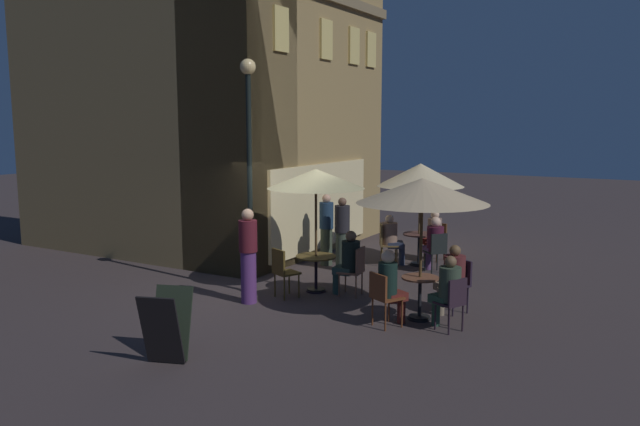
{
  "coord_description": "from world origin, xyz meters",
  "views": [
    {
      "loc": [
        -9.63,
        -6.88,
        3.35
      ],
      "look_at": [
        0.77,
        -0.9,
        1.58
      ],
      "focal_mm": 35.07,
      "sensor_mm": 36.0,
      "label": 1
    }
  ],
  "objects_px": {
    "patron_seated_2": "(391,236)",
    "cafe_chair_7": "(355,267)",
    "patio_umbrella_1": "(422,191)",
    "patio_umbrella_2": "(316,179)",
    "cafe_chair_2": "(385,241)",
    "patron_seated_5": "(447,288)",
    "cafe_chair_6": "(283,269)",
    "cafe_chair_5": "(453,299)",
    "patio_umbrella_0": "(420,175)",
    "patron_seated_4": "(390,283)",
    "cafe_chair_1": "(436,238)",
    "patron_seated_0": "(434,240)",
    "cafe_table_2": "(316,264)",
    "patron_standing_7": "(342,234)",
    "patron_seated_1": "(433,232)",
    "patron_seated_3": "(452,274)",
    "cafe_chair_4": "(383,294)",
    "cafe_chair_0": "(437,249)",
    "patron_seated_6": "(348,259)",
    "street_lamp_near_corner": "(249,140)",
    "cafe_chair_3": "(458,280)",
    "cafe_table_0": "(419,242)",
    "cafe_table_1": "(420,291)",
    "patron_standing_9": "(326,229)",
    "menu_sandwich_board": "(167,326)",
    "patron_standing_8": "(248,256)"
  },
  "relations": [
    {
      "from": "patron_seated_2",
      "to": "cafe_chair_7",
      "type": "bearing_deg",
      "value": -108.98
    },
    {
      "from": "patio_umbrella_1",
      "to": "patio_umbrella_2",
      "type": "xyz_separation_m",
      "value": [
        0.64,
        2.41,
        0.04
      ]
    },
    {
      "from": "cafe_chair_2",
      "to": "patron_seated_5",
      "type": "height_order",
      "value": "patron_seated_5"
    },
    {
      "from": "cafe_chair_6",
      "to": "cafe_chair_5",
      "type": "bearing_deg",
      "value": -70.84
    },
    {
      "from": "patio_umbrella_0",
      "to": "cafe_chair_6",
      "type": "xyz_separation_m",
      "value": [
        -3.89,
        1.25,
        -1.54
      ]
    },
    {
      "from": "patio_umbrella_2",
      "to": "patron_seated_4",
      "type": "height_order",
      "value": "patio_umbrella_2"
    },
    {
      "from": "cafe_chair_1",
      "to": "patron_seated_0",
      "type": "xyz_separation_m",
      "value": [
        -1.24,
        -0.38,
        0.18
      ]
    },
    {
      "from": "cafe_table_2",
      "to": "patron_standing_7",
      "type": "xyz_separation_m",
      "value": [
        1.84,
        0.39,
        0.29
      ]
    },
    {
      "from": "patron_seated_4",
      "to": "patron_seated_0",
      "type": "bearing_deg",
      "value": 37.36
    },
    {
      "from": "cafe_chair_1",
      "to": "patron_seated_4",
      "type": "height_order",
      "value": "patron_seated_4"
    },
    {
      "from": "patron_seated_1",
      "to": "patron_seated_3",
      "type": "bearing_deg",
      "value": 35.23
    },
    {
      "from": "cafe_chair_1",
      "to": "cafe_chair_4",
      "type": "height_order",
      "value": "cafe_chair_4"
    },
    {
      "from": "patron_standing_7",
      "to": "cafe_chair_7",
      "type": "bearing_deg",
      "value": 17.37
    },
    {
      "from": "cafe_chair_0",
      "to": "patron_seated_6",
      "type": "relative_size",
      "value": 0.71
    },
    {
      "from": "street_lamp_near_corner",
      "to": "cafe_chair_1",
      "type": "xyz_separation_m",
      "value": [
        4.63,
        -2.17,
        -2.45
      ]
    },
    {
      "from": "street_lamp_near_corner",
      "to": "patron_seated_1",
      "type": "bearing_deg",
      "value": -25.53
    },
    {
      "from": "cafe_chair_0",
      "to": "patron_standing_7",
      "type": "bearing_deg",
      "value": 62.87
    },
    {
      "from": "street_lamp_near_corner",
      "to": "cafe_chair_4",
      "type": "xyz_separation_m",
      "value": [
        -0.66,
        -3.13,
        -2.43
      ]
    },
    {
      "from": "cafe_table_2",
      "to": "patio_umbrella_2",
      "type": "xyz_separation_m",
      "value": [
        0.0,
        -0.0,
        1.68
      ]
    },
    {
      "from": "patio_umbrella_2",
      "to": "patron_seated_3",
      "type": "distance_m",
      "value": 3.17
    },
    {
      "from": "cafe_chair_4",
      "to": "cafe_chair_6",
      "type": "height_order",
      "value": "cafe_chair_6"
    },
    {
      "from": "cafe_chair_3",
      "to": "patron_seated_6",
      "type": "height_order",
      "value": "patron_seated_6"
    },
    {
      "from": "cafe_chair_7",
      "to": "patron_seated_3",
      "type": "distance_m",
      "value": 1.95
    },
    {
      "from": "patio_umbrella_0",
      "to": "patron_seated_3",
      "type": "relative_size",
      "value": 1.97
    },
    {
      "from": "cafe_chair_0",
      "to": "street_lamp_near_corner",
      "type": "bearing_deg",
      "value": 92.32
    },
    {
      "from": "cafe_chair_0",
      "to": "patron_seated_1",
      "type": "bearing_deg",
      "value": -25.78
    },
    {
      "from": "cafe_table_0",
      "to": "street_lamp_near_corner",
      "type": "bearing_deg",
      "value": 152.35
    },
    {
      "from": "cafe_table_1",
      "to": "cafe_chair_7",
      "type": "height_order",
      "value": "cafe_chair_7"
    },
    {
      "from": "cafe_chair_6",
      "to": "cafe_chair_7",
      "type": "height_order",
      "value": "same"
    },
    {
      "from": "patron_seated_0",
      "to": "patron_seated_4",
      "type": "height_order",
      "value": "patron_seated_4"
    },
    {
      "from": "patron_seated_1",
      "to": "patron_standing_9",
      "type": "height_order",
      "value": "patron_standing_9"
    },
    {
      "from": "patio_umbrella_2",
      "to": "cafe_chair_2",
      "type": "distance_m",
      "value": 3.26
    },
    {
      "from": "cafe_chair_6",
      "to": "cafe_table_0",
      "type": "bearing_deg",
      "value": 5.8
    },
    {
      "from": "patio_umbrella_1",
      "to": "cafe_chair_1",
      "type": "relative_size",
      "value": 2.71
    },
    {
      "from": "cafe_chair_5",
      "to": "cafe_chair_7",
      "type": "distance_m",
      "value": 2.53
    },
    {
      "from": "patio_umbrella_1",
      "to": "patio_umbrella_0",
      "type": "bearing_deg",
      "value": 21.22
    },
    {
      "from": "cafe_chair_5",
      "to": "patron_seated_1",
      "type": "bearing_deg",
      "value": -40.35
    },
    {
      "from": "menu_sandwich_board",
      "to": "patron_seated_4",
      "type": "distance_m",
      "value": 3.65
    },
    {
      "from": "patron_standing_8",
      "to": "cafe_chair_7",
      "type": "bearing_deg",
      "value": -164.8
    },
    {
      "from": "cafe_chair_7",
      "to": "patron_seated_0",
      "type": "distance_m",
      "value": 2.7
    },
    {
      "from": "cafe_table_0",
      "to": "patio_umbrella_1",
      "type": "height_order",
      "value": "patio_umbrella_1"
    },
    {
      "from": "cafe_chair_1",
      "to": "patio_umbrella_2",
      "type": "bearing_deg",
      "value": -4.28
    },
    {
      "from": "street_lamp_near_corner",
      "to": "cafe_chair_6",
      "type": "distance_m",
      "value": 2.53
    },
    {
      "from": "cafe_table_0",
      "to": "cafe_chair_5",
      "type": "relative_size",
      "value": 0.85
    },
    {
      "from": "patron_standing_8",
      "to": "patron_seated_5",
      "type": "bearing_deg",
      "value": 158.46
    },
    {
      "from": "patron_seated_5",
      "to": "cafe_chair_7",
      "type": "bearing_deg",
      "value": 1.27
    },
    {
      "from": "patio_umbrella_1",
      "to": "cafe_chair_0",
      "type": "relative_size",
      "value": 2.67
    },
    {
      "from": "cafe_table_2",
      "to": "patron_seated_0",
      "type": "xyz_separation_m",
      "value": [
        2.71,
        -1.47,
        0.17
      ]
    },
    {
      "from": "cafe_table_2",
      "to": "cafe_chair_2",
      "type": "relative_size",
      "value": 0.82
    },
    {
      "from": "patron_seated_4",
      "to": "cafe_chair_3",
      "type": "bearing_deg",
      "value": -0.92
    }
  ]
}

